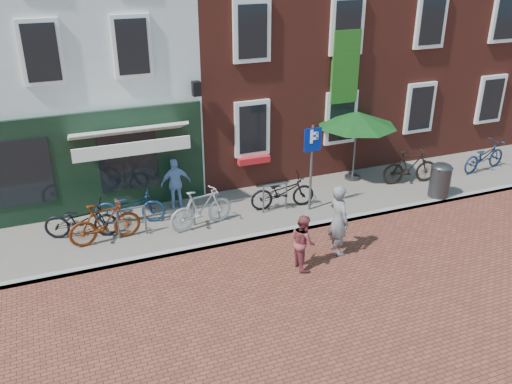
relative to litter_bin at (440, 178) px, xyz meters
name	(u,v)px	position (x,y,z in m)	size (l,w,h in m)	color
ground	(275,236)	(-5.45, -0.30, -0.68)	(80.00, 80.00, 0.00)	brown
sidewalk	(286,205)	(-4.45, 1.20, -0.63)	(24.00, 3.00, 0.10)	slate
building_stucco	(37,33)	(-10.45, 6.70, 3.82)	(8.00, 8.00, 9.00)	silver
building_brick_mid	(250,7)	(-3.45, 6.70, 4.32)	(6.00, 8.00, 10.00)	maroon
building_brick_right	(397,0)	(2.55, 6.70, 4.32)	(6.00, 8.00, 10.00)	maroon
litter_bin	(440,178)	(0.00, 0.00, 0.00)	(0.61, 0.61, 1.12)	#333436
parking_sign	(312,154)	(-4.00, 0.60, 1.11)	(0.50, 0.08, 2.50)	#4C4C4F
parasol	(357,116)	(-1.71, 2.10, 1.50)	(2.50, 2.50, 2.32)	#4C4C4F
woman	(338,220)	(-4.35, -1.60, 0.23)	(0.66, 0.43, 1.81)	slate
boy	(303,242)	(-5.44, -1.90, 0.00)	(0.66, 0.52, 1.36)	brown
cafe_person	(176,183)	(-7.46, 2.17, 0.16)	(0.86, 0.36, 1.47)	#87A9DF
bicycle_0	(81,220)	(-10.15, 1.34, -0.09)	(0.65, 1.87, 0.98)	black
bicycle_1	(105,222)	(-9.62, 0.86, -0.03)	(0.51, 1.81, 1.09)	#5A1F08
bicycle_2	(130,206)	(-8.86, 1.67, -0.09)	(0.65, 1.87, 0.98)	navy
bicycle_3	(201,208)	(-7.14, 0.74, -0.03)	(0.51, 1.81, 1.09)	#9E9EA0
bicycle_4	(283,192)	(-4.67, 1.01, -0.09)	(0.65, 1.87, 0.98)	black
bicycle_5	(410,167)	(-0.24, 1.14, -0.03)	(0.51, 1.81, 1.09)	black
bicycle_6	(484,156)	(2.68, 1.12, -0.09)	(0.65, 1.87, 0.98)	#152648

